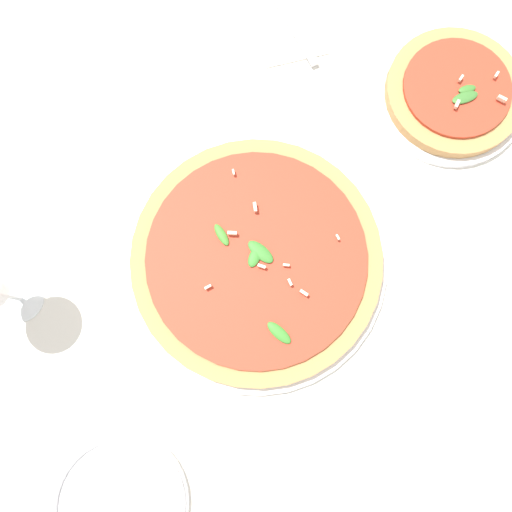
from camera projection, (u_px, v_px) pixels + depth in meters
The scene contains 6 objects.
ground_plane at pixel (230, 268), 0.70m from camera, with size 6.00×6.00×0.00m, color silver.
pizza_arugula_main at pixel (256, 258), 0.69m from camera, with size 0.36×0.36×0.05m.
pizza_personal_side at pixel (453, 94), 0.73m from camera, with size 0.22×0.22×0.05m.
napkin at pixel (285, 16), 0.77m from camera, with size 0.16×0.10×0.01m.
fork at pixel (283, 10), 0.77m from camera, with size 0.21×0.07×0.00m.
side_plate_white at pixel (119, 505), 0.63m from camera, with size 0.18×0.18×0.02m.
Camera 1 is at (-0.12, -0.01, 0.69)m, focal length 35.00 mm.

